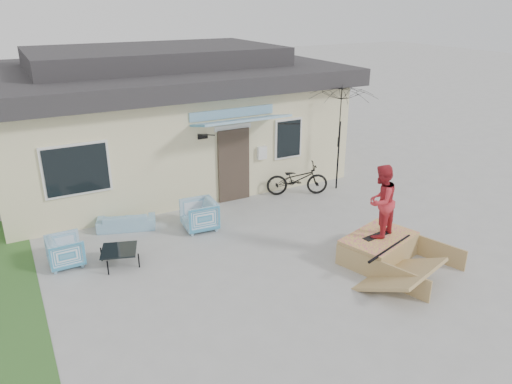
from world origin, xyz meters
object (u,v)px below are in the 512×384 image
loveseat (126,218)px  bicycle (297,176)px  armchair_right (199,214)px  coffee_table (120,257)px  patio_umbrella (340,133)px  skate_ramp (378,248)px  armchair_left (65,250)px  skateboard (377,235)px  skater (381,200)px

loveseat → bicycle: bicycle is taller
armchair_right → coffee_table: armchair_right is taller
patio_umbrella → skate_ramp: bearing=-114.7°
armchair_left → bicycle: 6.79m
armchair_left → skateboard: size_ratio=0.96×
coffee_table → loveseat: bearing=71.4°
armchair_right → coffee_table: 2.38m
bicycle → skater: bearing=-164.6°
patio_umbrella → skateboard: bearing=-115.2°
loveseat → skater: bearing=155.7°
armchair_left → coffee_table: bearing=-118.1°
bicycle → loveseat: bearing=112.0°
coffee_table → armchair_left: bearing=153.0°
armchair_right → skater: size_ratio=0.51×
armchair_right → skate_ramp: armchair_right is taller
skater → bicycle: bearing=-118.7°
armchair_left → patio_umbrella: bearing=-84.0°
armchair_left → coffee_table: armchair_left is taller
skater → armchair_right: bearing=-69.6°
armchair_right → bicycle: bicycle is taller
coffee_table → skater: 5.82m
armchair_left → loveseat: bearing=-54.5°
armchair_right → skate_ramp: (2.95, -3.31, -0.14)m
coffee_table → skate_ramp: size_ratio=0.34×
loveseat → skateboard: (4.57, -4.14, 0.29)m
armchair_left → skate_ramp: armchair_left is taller
loveseat → armchair_right: size_ratio=1.72×
skateboard → patio_umbrella: bearing=57.1°
loveseat → armchair_right: (1.64, -0.88, 0.14)m
bicycle → skater: skater is taller
skater → coffee_table: bearing=-46.8°
skate_ramp → skateboard: (-0.02, 0.05, 0.30)m
bicycle → patio_umbrella: patio_umbrella is taller
armchair_right → coffee_table: size_ratio=1.13×
coffee_table → armchair_right: bearing=20.8°
armchair_left → bicycle: bearing=-81.4°
skateboard → skate_ramp: bearing=-80.1°
patio_umbrella → skate_ramp: (-1.84, -4.00, -1.48)m
bicycle → skateboard: bicycle is taller
bicycle → skate_ramp: bearing=-164.2°
skateboard → skater: skater is taller
armchair_right → skateboard: armchair_right is taller
skate_ramp → skateboard: bearing=90.0°
skate_ramp → patio_umbrella: bearing=47.7°
patio_umbrella → skater: 4.37m
loveseat → skateboard: bearing=155.7°
loveseat → armchair_right: armchair_right is taller
coffee_table → skate_ramp: 5.73m
patio_umbrella → skateboard: (-1.85, -3.95, -1.18)m
armchair_left → skateboard: bearing=-116.6°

